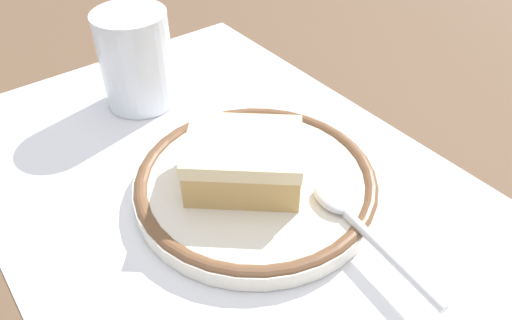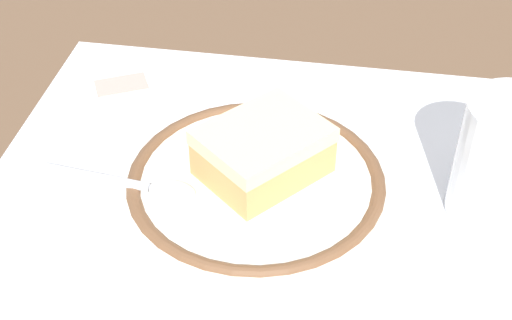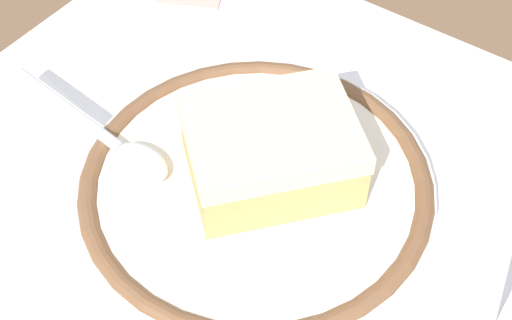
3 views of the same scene
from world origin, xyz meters
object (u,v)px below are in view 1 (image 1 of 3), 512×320
at_px(cake_slice, 244,160).
at_px(napkin, 437,264).
at_px(cup, 137,64).
at_px(plate, 256,182).
at_px(spoon, 353,219).

relative_size(cake_slice, napkin, 1.12).
bearing_deg(cup, plate, -176.38).
height_order(cake_slice, cup, cup).
bearing_deg(spoon, napkin, -152.19).
height_order(spoon, napkin, spoon).
bearing_deg(plate, spoon, -162.41).
height_order(spoon, cup, cup).
xyz_separation_m(spoon, napkin, (-0.06, -0.03, -0.02)).
bearing_deg(cup, spoon, -171.84).
distance_m(cake_slice, spoon, 0.10).
bearing_deg(napkin, cup, 11.96).
bearing_deg(napkin, plate, 21.93).
distance_m(spoon, napkin, 0.07).
bearing_deg(plate, cake_slice, 67.03).
xyz_separation_m(plate, napkin, (-0.15, -0.06, -0.01)).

